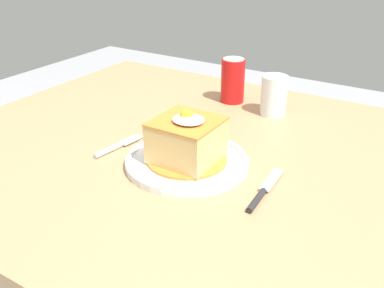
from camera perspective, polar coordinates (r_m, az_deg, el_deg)
The scene contains 7 objects.
dining_table at distance 1.04m, azimuth 1.88°, elevation -6.35°, with size 1.26×0.98×0.77m.
main_plate at distance 0.93m, azimuth -0.65°, elevation -2.17°, with size 0.26×0.26×0.02m.
sandwich_meal at distance 0.91m, azimuth -0.66°, elevation 0.41°, with size 0.17×0.17×0.11m.
fork at distance 1.01m, azimuth -9.80°, elevation -0.38°, with size 0.03×0.14×0.01m.
knife at distance 0.83m, azimuth 8.83°, elevation -6.35°, with size 0.03×0.17×0.01m.
soda_can at distance 1.26m, azimuth 5.24°, elevation 8.11°, with size 0.07×0.07×0.12m.
drinking_glass at distance 1.19m, azimuth 10.40°, elevation 5.80°, with size 0.07×0.07×0.10m.
Camera 1 is at (0.43, -0.76, 1.22)m, focal length 41.68 mm.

